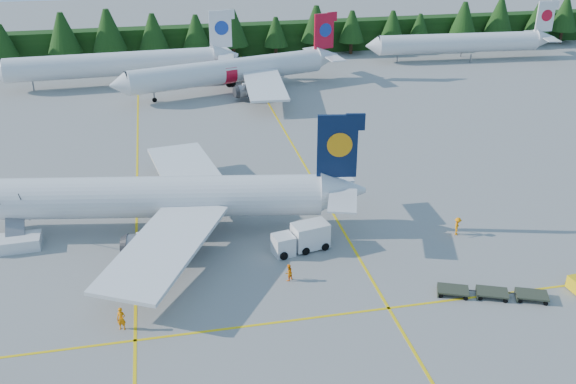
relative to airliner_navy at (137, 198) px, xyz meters
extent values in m
plane|color=gray|center=(13.57, -11.36, -3.53)|extent=(320.00, 320.00, 0.00)
cube|color=yellow|center=(-0.43, 8.64, -3.53)|extent=(0.25, 120.00, 0.01)
cube|color=yellow|center=(19.57, 8.64, -3.53)|extent=(0.25, 120.00, 0.01)
cube|color=yellow|center=(13.57, -17.36, -3.53)|extent=(80.00, 0.25, 0.01)
cube|color=black|center=(13.57, 70.64, -0.53)|extent=(220.00, 4.00, 6.00)
cylinder|color=silver|center=(0.65, -0.11, 0.08)|extent=(34.31, 9.78, 4.01)
cube|color=#071636|center=(18.94, -3.28, 5.10)|extent=(3.82, 1.00, 6.22)
cube|color=silver|center=(5.07, 7.78, -0.52)|extent=(8.10, 15.75, 1.14)
cylinder|color=slate|center=(2.63, 5.45, -1.92)|extent=(3.72, 2.66, 2.11)
cube|color=silver|center=(2.16, -9.03, -0.52)|extent=(12.35, 16.12, 1.14)
cylinder|color=slate|center=(0.65, -6.02, -1.92)|extent=(3.72, 2.66, 2.11)
cylinder|color=slate|center=(-12.13, 2.10, -2.68)|extent=(0.24, 0.24, 1.71)
cylinder|color=silver|center=(14.22, 45.16, -0.05)|extent=(32.74, 12.05, 3.86)
cone|color=silver|center=(-2.97, 40.66, -0.05)|extent=(3.59, 4.42, 3.86)
cube|color=#B50C22|center=(31.50, 49.69, 4.77)|extent=(3.64, 1.26, 5.99)
cube|color=silver|center=(14.94, 53.84, -0.63)|extent=(12.70, 15.32, 1.10)
cylinder|color=slate|center=(13.74, 50.83, -1.99)|extent=(3.69, 2.79, 2.03)
cube|color=silver|center=(19.10, 37.96, -0.63)|extent=(6.62, 14.79, 1.10)
cylinder|color=slate|center=(16.58, 39.99, -1.99)|extent=(3.69, 2.79, 2.03)
cylinder|color=slate|center=(2.15, 42.00, -2.71)|extent=(0.23, 0.23, 1.64)
cylinder|color=silver|center=(-4.39, 52.79, 0.08)|extent=(34.27, 5.27, 4.02)
cube|color=silver|center=(14.17, 53.48, 5.11)|extent=(3.83, 0.49, 6.23)
cylinder|color=slate|center=(-17.35, 52.31, -2.73)|extent=(0.24, 0.24, 1.61)
cylinder|color=silver|center=(60.38, 57.31, -0.20)|extent=(31.60, 5.71, 3.70)
cone|color=silver|center=(43.41, 58.40, -0.20)|extent=(2.82, 3.86, 3.70)
cube|color=silver|center=(77.45, 56.22, 4.42)|extent=(3.53, 0.55, 5.73)
cylinder|color=slate|center=(48.47, 58.08, -2.79)|extent=(0.22, 0.22, 1.48)
cube|color=silver|center=(-11.41, -1.28, -2.94)|extent=(4.63, 2.59, 1.18)
cube|color=slate|center=(-11.52, 0.87, -1.05)|extent=(1.93, 4.37, 3.19)
cube|color=slate|center=(-11.62, 3.02, 0.40)|extent=(2.00, 1.38, 0.13)
cube|color=silver|center=(12.93, -7.33, -2.57)|extent=(2.16, 2.16, 1.91)
cube|color=black|center=(12.93, -7.33, -2.12)|extent=(1.87, 2.01, 0.82)
cube|color=silver|center=(15.61, -6.77, -2.16)|extent=(3.62, 2.64, 2.37)
cube|color=#2D3325|center=(25.47, -16.58, -3.05)|extent=(2.95, 2.42, 0.15)
cube|color=#2D3325|center=(28.49, -17.57, -3.05)|extent=(2.95, 2.42, 0.15)
cube|color=#2D3325|center=(31.51, -18.57, -3.05)|extent=(2.95, 2.42, 0.15)
cube|color=#2D3325|center=(1.10, -4.95, -3.16)|extent=(2.35, 2.01, 0.13)
cube|color=#B6B8BB|center=(1.10, -4.95, -2.38)|extent=(1.72, 1.68, 1.43)
cube|color=#2D3325|center=(3.72, -4.79, -3.16)|extent=(2.35, 2.01, 0.13)
cube|color=#B6B8BB|center=(3.72, -4.79, -2.38)|extent=(1.72, 1.68, 1.43)
imported|color=orange|center=(-1.38, -15.74, -2.58)|extent=(0.79, 0.62, 1.90)
imported|color=orange|center=(12.51, -11.72, -2.75)|extent=(0.96, 0.91, 1.56)
imported|color=orange|center=(30.22, -7.19, -2.62)|extent=(0.82, 0.91, 1.82)
camera|label=1|loc=(2.97, -57.37, 27.25)|focal=40.00mm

